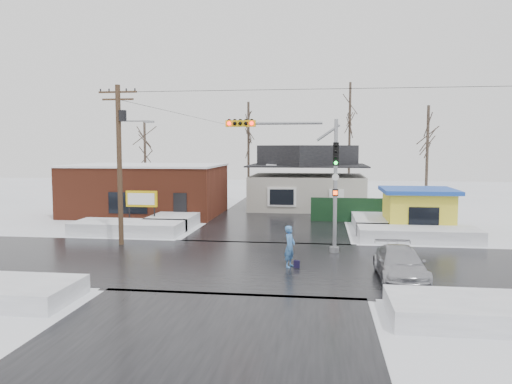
# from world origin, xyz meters

# --- Properties ---
(ground) EXTENTS (120.00, 120.00, 0.00)m
(ground) POSITION_xyz_m (0.00, 0.00, 0.00)
(ground) COLOR white
(ground) RESTS_ON ground
(road_ns) EXTENTS (10.00, 120.00, 0.02)m
(road_ns) POSITION_xyz_m (0.00, 0.00, 0.01)
(road_ns) COLOR black
(road_ns) RESTS_ON ground
(road_ew) EXTENTS (120.00, 10.00, 0.02)m
(road_ew) POSITION_xyz_m (0.00, 0.00, 0.01)
(road_ew) COLOR black
(road_ew) RESTS_ON ground
(snowbank_nw) EXTENTS (7.00, 3.00, 0.80)m
(snowbank_nw) POSITION_xyz_m (-9.00, 7.00, 0.40)
(snowbank_nw) COLOR white
(snowbank_nw) RESTS_ON ground
(snowbank_ne) EXTENTS (7.00, 3.00, 0.80)m
(snowbank_ne) POSITION_xyz_m (9.00, 7.00, 0.40)
(snowbank_ne) COLOR white
(snowbank_ne) RESTS_ON ground
(snowbank_se) EXTENTS (7.00, 3.00, 0.70)m
(snowbank_se) POSITION_xyz_m (9.00, -7.00, 0.35)
(snowbank_se) COLOR white
(snowbank_se) RESTS_ON ground
(snowbank_nside_w) EXTENTS (3.00, 8.00, 0.80)m
(snowbank_nside_w) POSITION_xyz_m (-7.00, 12.00, 0.40)
(snowbank_nside_w) COLOR white
(snowbank_nside_w) RESTS_ON ground
(snowbank_nside_e) EXTENTS (3.00, 8.00, 0.80)m
(snowbank_nside_e) POSITION_xyz_m (7.00, 12.00, 0.40)
(snowbank_nside_e) COLOR white
(snowbank_nside_e) RESTS_ON ground
(traffic_signal) EXTENTS (6.05, 0.68, 7.00)m
(traffic_signal) POSITION_xyz_m (2.43, 2.97, 4.54)
(traffic_signal) COLOR gray
(traffic_signal) RESTS_ON ground
(utility_pole) EXTENTS (3.15, 0.44, 9.00)m
(utility_pole) POSITION_xyz_m (-7.93, 3.50, 5.11)
(utility_pole) COLOR #382619
(utility_pole) RESTS_ON ground
(brick_building) EXTENTS (12.20, 8.20, 4.12)m
(brick_building) POSITION_xyz_m (-11.00, 15.99, 2.08)
(brick_building) COLOR maroon
(brick_building) RESTS_ON ground
(marquee_sign) EXTENTS (2.20, 0.21, 2.55)m
(marquee_sign) POSITION_xyz_m (-9.00, 9.49, 1.92)
(marquee_sign) COLOR black
(marquee_sign) RESTS_ON ground
(house) EXTENTS (10.40, 8.40, 5.76)m
(house) POSITION_xyz_m (2.00, 22.00, 2.62)
(house) COLOR #ABA79A
(house) RESTS_ON ground
(kiosk) EXTENTS (4.60, 4.60, 2.88)m
(kiosk) POSITION_xyz_m (9.50, 9.99, 1.46)
(kiosk) COLOR yellow
(kiosk) RESTS_ON ground
(fence) EXTENTS (8.00, 0.12, 1.80)m
(fence) POSITION_xyz_m (6.50, 14.00, 0.90)
(fence) COLOR black
(fence) RESTS_ON ground
(tree_far_left) EXTENTS (3.00, 3.00, 10.00)m
(tree_far_left) POSITION_xyz_m (-4.00, 26.00, 7.95)
(tree_far_left) COLOR #332821
(tree_far_left) RESTS_ON ground
(tree_far_mid) EXTENTS (3.00, 3.00, 12.00)m
(tree_far_mid) POSITION_xyz_m (6.00, 28.00, 9.54)
(tree_far_mid) COLOR #332821
(tree_far_mid) RESTS_ON ground
(tree_far_right) EXTENTS (3.00, 3.00, 9.00)m
(tree_far_right) POSITION_xyz_m (12.00, 20.00, 7.16)
(tree_far_right) COLOR #332821
(tree_far_right) RESTS_ON ground
(tree_far_west) EXTENTS (3.00, 3.00, 8.00)m
(tree_far_west) POSITION_xyz_m (-14.00, 24.00, 6.36)
(tree_far_west) COLOR #332821
(tree_far_west) RESTS_ON ground
(pedestrian) EXTENTS (0.67, 0.82, 1.93)m
(pedestrian) POSITION_xyz_m (1.87, -0.58, 0.96)
(pedestrian) COLOR #4278BB
(pedestrian) RESTS_ON ground
(car) EXTENTS (1.96, 4.66, 1.34)m
(car) POSITION_xyz_m (6.59, -2.22, 0.67)
(car) COLOR #AFB0B7
(car) RESTS_ON ground
(shopping_bag) EXTENTS (0.29, 0.13, 0.35)m
(shopping_bag) POSITION_xyz_m (2.20, -0.71, 0.17)
(shopping_bag) COLOR black
(shopping_bag) RESTS_ON ground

